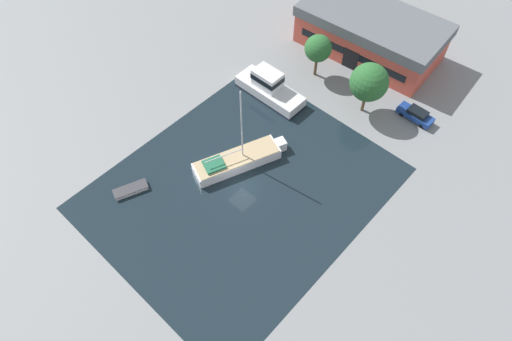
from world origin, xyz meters
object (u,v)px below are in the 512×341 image
(small_dinghy, at_px, (131,190))
(parked_car, at_px, (416,114))
(quay_tree_near_building, at_px, (369,82))
(motor_cruiser, at_px, (269,87))
(sailboat_moored, at_px, (238,160))
(warehouse_building, at_px, (371,33))
(quay_tree_by_water, at_px, (318,49))

(small_dinghy, bearing_deg, parked_car, -97.59)
(quay_tree_near_building, xyz_separation_m, parked_car, (5.89, 3.30, -4.04))
(parked_car, bearing_deg, small_dinghy, 151.66)
(motor_cruiser, bearing_deg, sailboat_moored, -155.38)
(warehouse_building, relative_size, small_dinghy, 5.01)
(parked_car, distance_m, motor_cruiser, 19.24)
(motor_cruiser, bearing_deg, warehouse_building, -14.33)
(warehouse_building, relative_size, quay_tree_by_water, 3.29)
(motor_cruiser, bearing_deg, small_dinghy, 176.95)
(motor_cruiser, bearing_deg, quay_tree_by_water, -14.75)
(warehouse_building, height_order, parked_car, warehouse_building)
(motor_cruiser, height_order, small_dinghy, motor_cruiser)
(quay_tree_by_water, distance_m, parked_car, 15.32)
(small_dinghy, bearing_deg, quay_tree_near_building, -91.10)
(parked_car, distance_m, sailboat_moored, 23.74)
(quay_tree_by_water, bearing_deg, quay_tree_near_building, -7.85)
(quay_tree_near_building, distance_m, parked_car, 7.87)
(quay_tree_by_water, relative_size, small_dinghy, 1.53)
(quay_tree_by_water, distance_m, sailboat_moored, 19.22)
(sailboat_moored, relative_size, small_dinghy, 2.80)
(warehouse_building, height_order, motor_cruiser, warehouse_building)
(small_dinghy, bearing_deg, sailboat_moored, -97.76)
(parked_car, bearing_deg, sailboat_moored, 151.75)
(quay_tree_near_building, bearing_deg, warehouse_building, 121.56)
(quay_tree_by_water, bearing_deg, parked_car, 8.05)
(quay_tree_near_building, xyz_separation_m, motor_cruiser, (-10.82, -6.22, -3.46))
(quay_tree_near_building, height_order, quay_tree_by_water, quay_tree_near_building)
(warehouse_building, distance_m, parked_car, 14.50)
(warehouse_building, distance_m, motor_cruiser, 17.39)
(sailboat_moored, xyz_separation_m, motor_cruiser, (-5.08, 11.17, 0.60))
(quay_tree_by_water, xyz_separation_m, small_dinghy, (-3.24, -29.77, -4.19))
(quay_tree_by_water, xyz_separation_m, parked_car, (14.72, 2.08, -3.66))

